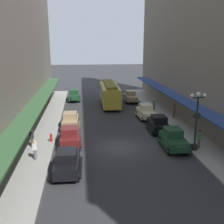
# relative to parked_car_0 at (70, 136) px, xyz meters

# --- Properties ---
(ground_plane) EXTENTS (200.00, 200.00, 0.00)m
(ground_plane) POSITION_rel_parked_car_0_xyz_m (4.55, -0.92, -0.94)
(ground_plane) COLOR #2D2D30
(sidewalk_left) EXTENTS (3.00, 60.00, 0.15)m
(sidewalk_left) POSITION_rel_parked_car_0_xyz_m (-2.95, -0.92, -0.87)
(sidewalk_left) COLOR #99968E
(sidewalk_left) RESTS_ON ground
(sidewalk_right) EXTENTS (3.00, 60.00, 0.15)m
(sidewalk_right) POSITION_rel_parked_car_0_xyz_m (12.05, -0.92, -0.87)
(sidewalk_right) COLOR #99968E
(sidewalk_right) RESTS_ON ground
(parked_car_0) EXTENTS (2.28, 4.31, 1.84)m
(parked_car_0) POSITION_rel_parked_car_0_xyz_m (0.00, 0.00, 0.00)
(parked_car_0) COLOR #591919
(parked_car_0) RESTS_ON ground
(parked_car_1) EXTENTS (2.23, 4.29, 1.84)m
(parked_car_1) POSITION_rel_parked_car_0_xyz_m (9.32, -1.80, 0.00)
(parked_car_1) COLOR #193D23
(parked_car_1) RESTS_ON ground
(parked_car_2) EXTENTS (2.29, 4.31, 1.84)m
(parked_car_2) POSITION_rel_parked_car_0_xyz_m (9.30, 2.94, 0.00)
(parked_car_2) COLOR black
(parked_car_2) RESTS_ON ground
(parked_car_3) EXTENTS (2.29, 4.31, 1.84)m
(parked_car_3) POSITION_rel_parked_car_0_xyz_m (9.24, 8.20, 0.00)
(parked_car_3) COLOR beige
(parked_car_3) RESTS_ON ground
(parked_car_4) EXTENTS (2.15, 4.26, 1.84)m
(parked_car_4) POSITION_rel_parked_car_0_xyz_m (0.00, 20.26, 0.00)
(parked_car_4) COLOR #193D23
(parked_car_4) RESTS_ON ground
(parked_car_5) EXTENTS (2.21, 4.28, 1.84)m
(parked_car_5) POSITION_rel_parked_car_0_xyz_m (9.12, 18.21, 0.00)
(parked_car_5) COLOR #997F5B
(parked_car_5) RESTS_ON ground
(parked_car_6) EXTENTS (2.23, 4.29, 1.84)m
(parked_car_6) POSITION_rel_parked_car_0_xyz_m (-0.11, 5.46, 0.00)
(parked_car_6) COLOR #997F5B
(parked_car_6) RESTS_ON ground
(parked_car_7) EXTENTS (2.25, 4.30, 1.84)m
(parked_car_7) POSITION_rel_parked_car_0_xyz_m (0.02, -5.52, 0.00)
(parked_car_7) COLOR black
(parked_car_7) RESTS_ON ground
(streetcar) EXTENTS (2.71, 9.65, 3.46)m
(streetcar) POSITION_rel_parked_car_0_xyz_m (5.50, 16.27, 0.96)
(streetcar) COLOR gold
(streetcar) RESTS_ON ground
(lamp_post_with_clock) EXTENTS (1.42, 0.44, 5.16)m
(lamp_post_with_clock) POSITION_rel_parked_car_0_xyz_m (10.95, -2.68, 2.04)
(lamp_post_with_clock) COLOR black
(lamp_post_with_clock) RESTS_ON sidewalk_right
(fire_hydrant) EXTENTS (0.24, 0.24, 0.82)m
(fire_hydrant) POSITION_rel_parked_car_0_xyz_m (-1.80, 0.86, -0.38)
(fire_hydrant) COLOR #B21E19
(fire_hydrant) RESTS_ON sidewalk_left
(pedestrian_0) EXTENTS (0.36, 0.24, 1.64)m
(pedestrian_0) POSITION_rel_parked_car_0_xyz_m (-2.62, -3.19, 0.05)
(pedestrian_0) COLOR slate
(pedestrian_0) RESTS_ON sidewalk_left
(pedestrian_1) EXTENTS (0.36, 0.28, 1.67)m
(pedestrian_1) POSITION_rel_parked_car_0_xyz_m (-3.92, 18.88, 0.07)
(pedestrian_1) COLOR #4C4238
(pedestrian_1) RESTS_ON sidewalk_left
(pedestrian_2) EXTENTS (0.36, 0.28, 1.67)m
(pedestrian_2) POSITION_rel_parked_car_0_xyz_m (11.55, -2.27, 0.07)
(pedestrian_2) COLOR #4C4238
(pedestrian_2) RESTS_ON sidewalk_right
(pedestrian_3) EXTENTS (0.36, 0.24, 1.64)m
(pedestrian_3) POSITION_rel_parked_car_0_xyz_m (11.33, 12.06, 0.05)
(pedestrian_3) COLOR #2D2D33
(pedestrian_3) RESTS_ON sidewalk_right
(pedestrian_4) EXTENTS (0.36, 0.28, 1.67)m
(pedestrian_4) POSITION_rel_parked_car_0_xyz_m (12.71, 7.74, 0.07)
(pedestrian_4) COLOR #4C4238
(pedestrian_4) RESTS_ON sidewalk_right
(pedestrian_5) EXTENTS (0.36, 0.24, 1.64)m
(pedestrian_5) POSITION_rel_parked_car_0_xyz_m (-3.36, -0.35, 0.05)
(pedestrian_5) COLOR #4C4238
(pedestrian_5) RESTS_ON sidewalk_left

